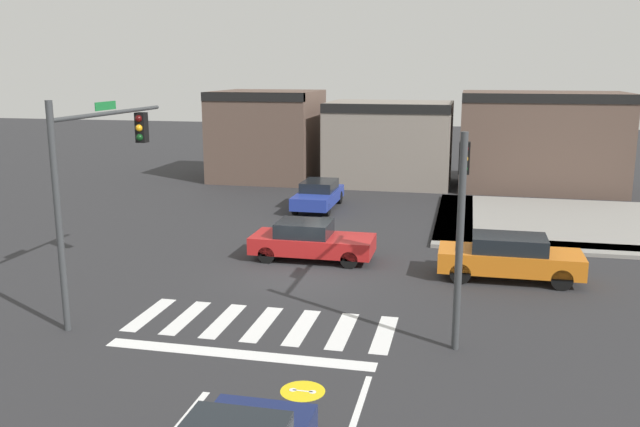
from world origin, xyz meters
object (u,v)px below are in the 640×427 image
object	(u,v)px
traffic_signal_southeast	(462,191)
traffic_signal_southwest	(99,163)
car_orange	(509,257)
car_red	(311,241)
car_blue	(318,195)

from	to	relation	value
traffic_signal_southeast	traffic_signal_southwest	size ratio (longest dim) A/B	0.89
traffic_signal_southeast	car_orange	xyz separation A→B (m)	(1.58, 4.13, -2.87)
car_red	car_blue	xyz separation A→B (m)	(-1.69, 8.77, 0.01)
car_orange	car_blue	xyz separation A→B (m)	(-8.57, 9.68, -0.06)
car_orange	traffic_signal_southwest	bearing A→B (deg)	-157.15
traffic_signal_southwest	car_orange	distance (m)	13.09
traffic_signal_southeast	car_red	world-z (taller)	traffic_signal_southeast
traffic_signal_southeast	car_red	bearing A→B (deg)	46.48
car_orange	car_blue	distance (m)	12.93
traffic_signal_southwest	car_blue	world-z (taller)	traffic_signal_southwest
traffic_signal_southeast	car_blue	world-z (taller)	traffic_signal_southeast
traffic_signal_southwest	car_orange	bearing A→B (deg)	-67.15
traffic_signal_southeast	car_blue	xyz separation A→B (m)	(-7.00, 13.81, -2.93)
car_orange	car_blue	size ratio (longest dim) A/B	1.03
traffic_signal_southwest	car_orange	world-z (taller)	traffic_signal_southwest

